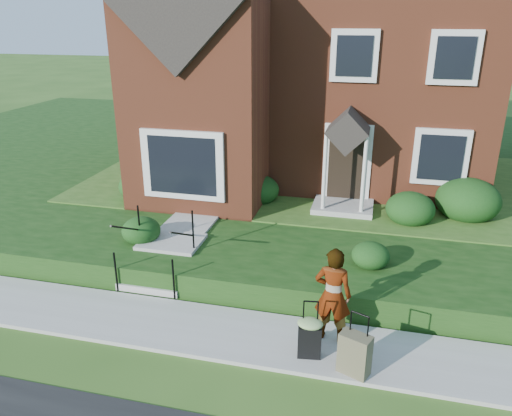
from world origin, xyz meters
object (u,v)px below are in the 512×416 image
(woman, at_px, (333,295))
(suitcase_black, at_px, (310,336))
(front_steps, at_px, (164,257))
(suitcase_olive, at_px, (355,354))

(woman, distance_m, suitcase_black, 0.83)
(front_steps, relative_size, woman, 1.12)
(front_steps, height_order, woman, woman)
(front_steps, relative_size, suitcase_black, 1.91)
(suitcase_olive, bearing_deg, woman, 141.67)
(woman, bearing_deg, suitcase_black, 67.82)
(woman, bearing_deg, suitcase_olive, 124.07)
(front_steps, distance_m, suitcase_olive, 5.02)
(suitcase_black, relative_size, suitcase_olive, 0.97)
(front_steps, bearing_deg, suitcase_olive, -28.95)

